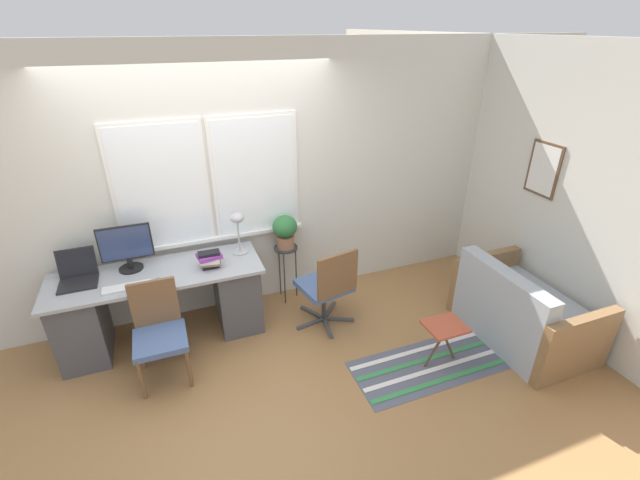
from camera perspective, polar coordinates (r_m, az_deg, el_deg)
ground_plane at (r=4.39m, az=-11.16°, el=-13.25°), size 14.00×14.00×0.00m
wall_back_with_window at (r=4.35m, az=-14.57°, el=6.67°), size 9.00×0.12×2.70m
wall_right_with_picture at (r=5.10m, az=24.79°, el=8.00°), size 0.08×9.00×2.70m
desk at (r=4.40m, az=-20.23°, el=-7.99°), size 1.90×0.65×0.75m
laptop at (r=4.35m, az=-29.59°, el=-4.16°), size 0.32×0.32×0.27m
monitor at (r=4.27m, az=-24.40°, el=-0.90°), size 0.46×0.22×0.44m
keyboard at (r=4.08m, az=-24.37°, el=-5.75°), size 0.40×0.12×0.02m
mouse at (r=4.07m, az=-20.77°, el=-4.96°), size 0.04×0.07×0.03m
desk_lamp at (r=4.21m, az=-10.95°, el=2.19°), size 0.15×0.15×0.42m
book_stack at (r=4.11m, az=-14.49°, el=-2.45°), size 0.24×0.20×0.16m
desk_chair_wooden at (r=3.96m, az=-20.68°, el=-11.25°), size 0.43×0.44×0.87m
office_chair_swivel at (r=4.27m, az=1.07°, el=-6.10°), size 0.61×0.61×0.90m
couch_loveseat at (r=4.64m, az=25.15°, el=-8.80°), size 0.80×1.27×0.80m
plant_stand at (r=4.64m, az=-4.56°, el=-1.84°), size 0.25×0.25×0.65m
potted_plant at (r=4.51m, az=-4.69°, el=1.35°), size 0.26×0.26×0.36m
floor_rug_striped at (r=4.19m, az=14.22°, el=-15.86°), size 1.41×0.61×0.01m
folding_stool at (r=4.02m, az=16.28°, el=-11.39°), size 0.35×0.30×0.43m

